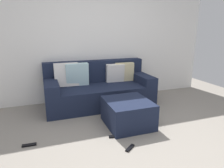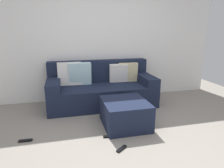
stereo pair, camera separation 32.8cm
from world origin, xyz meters
name	(u,v)px [view 2 (the right image)]	position (x,y,z in m)	size (l,w,h in m)	color
ground_plane	(132,148)	(0.00, 0.00, 0.00)	(6.81, 6.81, 0.00)	gray
wall_back	(100,37)	(0.00, 2.17, 1.35)	(5.24, 0.10, 2.69)	white
couch_sectional	(101,88)	(-0.09, 1.72, 0.34)	(2.12, 0.94, 0.89)	#192138
ottoman	(125,113)	(0.10, 0.64, 0.21)	(0.69, 0.76, 0.41)	#192138
remote_near_ottoman	(122,149)	(-0.15, -0.01, 0.01)	(0.18, 0.05, 0.02)	black
remote_by_storage_bin	(108,136)	(-0.25, 0.34, 0.01)	(0.15, 0.05, 0.02)	black
remote_under_side_table	(25,141)	(-1.39, 0.50, 0.01)	(0.18, 0.05, 0.02)	black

